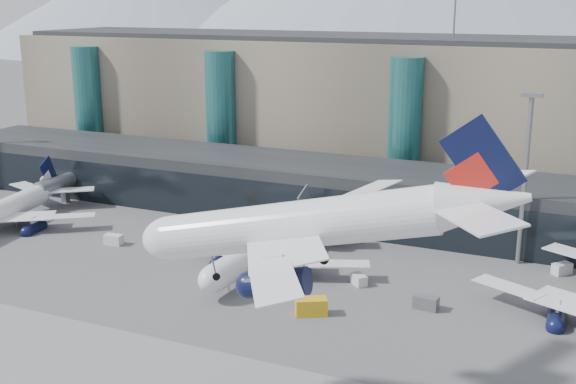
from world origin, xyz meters
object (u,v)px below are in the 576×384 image
object	(u,v)px
jet_parked_mid	(270,238)
veh_a	(114,240)
jet_parked_left	(12,201)
veh_b	(174,238)
hero_jet	(333,211)
veh_d	(562,269)
lightmast_mid	(526,170)
veh_f	(27,219)
veh_h	(311,306)
veh_g	(359,280)
veh_c	(426,302)

from	to	relation	value
jet_parked_mid	veh_a	distance (m)	27.31
jet_parked_left	veh_a	distance (m)	23.58
jet_parked_left	veh_b	distance (m)	32.01
hero_jet	veh_b	size ratio (longest dim) A/B	14.13
veh_d	lightmast_mid	bearing A→B (deg)	112.65
veh_f	hero_jet	bearing A→B (deg)	-117.89
hero_jet	jet_parked_left	bearing A→B (deg)	149.28
veh_b	veh_h	distance (m)	35.05
jet_parked_mid	veh_a	bearing A→B (deg)	98.63
veh_g	veh_h	xyz separation A→B (m)	(-2.34, -11.77, 0.36)
hero_jet	jet_parked_mid	distance (m)	46.54
hero_jet	lightmast_mid	bearing A→B (deg)	74.33
jet_parked_mid	veh_f	world-z (taller)	jet_parked_mid
lightmast_mid	veh_b	xyz separation A→B (m)	(-52.35, -12.93, -13.67)
veh_g	veh_c	bearing A→B (deg)	20.85
veh_b	veh_g	bearing A→B (deg)	-86.75
veh_d	veh_g	world-z (taller)	veh_d
veh_c	veh_h	size ratio (longest dim) A/B	0.79
jet_parked_mid	veh_h	distance (m)	18.79
veh_d	hero_jet	bearing A→B (deg)	-158.46
veh_a	veh_d	distance (m)	69.01
veh_b	veh_d	xyz separation A→B (m)	(58.72, 10.93, 0.06)
jet_parked_mid	veh_f	size ratio (longest dim) A/B	11.18
hero_jet	veh_h	xyz separation A→B (m)	(-11.05, 22.61, -20.00)
lightmast_mid	jet_parked_mid	distance (m)	38.63
veh_c	veh_f	size ratio (longest dim) A/B	1.04
jet_parked_left	veh_f	world-z (taller)	jet_parked_left
veh_g	hero_jet	bearing A→B (deg)	-33.15
veh_h	veh_a	bearing A→B (deg)	134.55
veh_a	veh_b	world-z (taller)	veh_a
jet_parked_left	veh_g	size ratio (longest dim) A/B	13.44
hero_jet	veh_g	distance (m)	40.89
veh_b	veh_g	size ratio (longest dim) A/B	1.03
jet_parked_mid	veh_g	bearing A→B (deg)	-94.10
jet_parked_mid	veh_g	xyz separation A→B (m)	(14.63, -2.13, -3.36)
hero_jet	veh_c	xyz separation A→B (m)	(1.74, 30.20, -20.22)
veh_c	veh_g	xyz separation A→B (m)	(-10.45, 4.17, -0.13)
lightmast_mid	veh_h	distance (m)	38.88
jet_parked_left	jet_parked_mid	world-z (taller)	jet_parked_left
veh_f	veh_c	bearing A→B (deg)	-95.88
veh_a	veh_g	xyz separation A→B (m)	(41.66, -0.02, -0.08)
veh_a	veh_d	world-z (taller)	veh_a
jet_parked_left	veh_h	size ratio (longest dim) A/B	8.54
veh_a	veh_h	xyz separation A→B (m)	(39.33, -11.78, 0.28)
jet_parked_mid	veh_d	xyz separation A→B (m)	(40.15, 13.64, -3.29)
veh_a	veh_d	size ratio (longest dim) A/B	1.02
veh_b	veh_g	distance (m)	33.55
hero_jet	veh_f	xyz separation A→B (m)	(-71.44, 37.43, -20.25)
veh_c	veh_f	xyz separation A→B (m)	(-73.17, 7.23, -0.02)
jet_parked_left	veh_d	distance (m)	91.53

